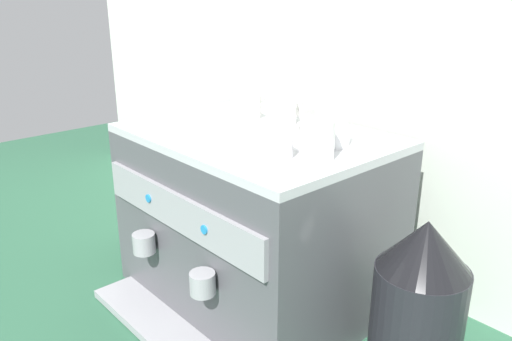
{
  "coord_description": "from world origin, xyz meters",
  "views": [
    {
      "loc": [
        0.9,
        -0.81,
        0.79
      ],
      "look_at": [
        0.0,
        0.0,
        0.36
      ],
      "focal_mm": 35.72,
      "sensor_mm": 36.0,
      "label": 1
    }
  ],
  "objects": [
    {
      "name": "ceramic_cup_3",
      "position": [
        0.1,
        0.15,
        0.5
      ],
      "size": [
        0.1,
        0.1,
        0.08
      ],
      "color": "white",
      "rests_on": "espresso_machine"
    },
    {
      "name": "tiled_backsplash_wall",
      "position": [
        0.0,
        0.35,
        0.48
      ],
      "size": [
        2.8,
        0.03,
        0.96
      ],
      "primitive_type": "cube",
      "color": "silver",
      "rests_on": "ground_plane"
    },
    {
      "name": "ceramic_bowl_3",
      "position": [
        0.16,
        -0.11,
        0.48
      ],
      "size": [
        0.11,
        0.11,
        0.04
      ],
      "color": "white",
      "rests_on": "espresso_machine"
    },
    {
      "name": "ceramic_bowl_1",
      "position": [
        0.17,
        0.05,
        0.48
      ],
      "size": [
        0.12,
        0.12,
        0.04
      ],
      "color": "white",
      "rests_on": "espresso_machine"
    },
    {
      "name": "ceramic_bowl_2",
      "position": [
        -0.09,
        -0.07,
        0.48
      ],
      "size": [
        0.1,
        0.1,
        0.04
      ],
      "color": "white",
      "rests_on": "espresso_machine"
    },
    {
      "name": "ceramic_cup_1",
      "position": [
        0.24,
        -0.05,
        0.5
      ],
      "size": [
        0.11,
        0.07,
        0.08
      ],
      "color": "white",
      "rests_on": "espresso_machine"
    },
    {
      "name": "milk_pitcher",
      "position": [
        -0.5,
        -0.06,
        0.06
      ],
      "size": [
        0.11,
        0.11,
        0.12
      ],
      "primitive_type": "cylinder",
      "color": "#B7B7BC",
      "rests_on": "ground_plane"
    },
    {
      "name": "ground_plane",
      "position": [
        0.0,
        0.0,
        0.0
      ],
      "size": [
        4.0,
        4.0,
        0.0
      ],
      "primitive_type": "plane",
      "color": "#28563D"
    },
    {
      "name": "ceramic_bowl_0",
      "position": [
        0.03,
        -0.09,
        0.47
      ],
      "size": [
        0.11,
        0.11,
        0.03
      ],
      "color": "white",
      "rests_on": "espresso_machine"
    },
    {
      "name": "ceramic_cup_2",
      "position": [
        -0.12,
        0.08,
        0.49
      ],
      "size": [
        0.09,
        0.1,
        0.07
      ],
      "color": "white",
      "rests_on": "espresso_machine"
    },
    {
      "name": "coffee_grinder",
      "position": [
        0.46,
        0.03,
        0.19
      ],
      "size": [
        0.19,
        0.19,
        0.37
      ],
      "color": "black",
      "rests_on": "ground_plane"
    },
    {
      "name": "espresso_machine",
      "position": [
        0.0,
        -0.0,
        0.23
      ],
      "size": [
        0.64,
        0.58,
        0.46
      ],
      "color": "#4C4C51",
      "rests_on": "ground_plane"
    },
    {
      "name": "ceramic_cup_0",
      "position": [
        -0.02,
        0.11,
        0.49
      ],
      "size": [
        0.08,
        0.11,
        0.06
      ],
      "color": "white",
      "rests_on": "espresso_machine"
    }
  ]
}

